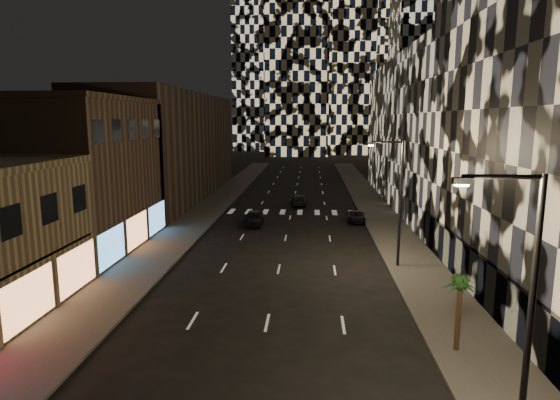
# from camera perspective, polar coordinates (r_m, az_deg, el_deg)

# --- Properties ---
(sidewalk_left) EXTENTS (4.00, 120.00, 0.15)m
(sidewalk_left) POSITION_cam_1_polar(r_m,az_deg,el_deg) (55.55, -8.99, -1.25)
(sidewalk_left) COLOR #47443F
(sidewalk_left) RESTS_ON ground
(sidewalk_right) EXTENTS (4.00, 120.00, 0.15)m
(sidewalk_right) POSITION_cam_1_polar(r_m,az_deg,el_deg) (54.75, 11.90, -1.51)
(sidewalk_right) COLOR #47443F
(sidewalk_right) RESTS_ON ground
(curb_left) EXTENTS (0.20, 120.00, 0.15)m
(curb_left) POSITION_cam_1_polar(r_m,az_deg,el_deg) (55.13, -6.86, -1.29)
(curb_left) COLOR #4C4C47
(curb_left) RESTS_ON ground
(curb_right) EXTENTS (0.20, 120.00, 0.15)m
(curb_right) POSITION_cam_1_polar(r_m,az_deg,el_deg) (54.49, 9.71, -1.49)
(curb_right) COLOR #4C4C47
(curb_right) RESTS_ON ground
(retail_brown) EXTENTS (10.00, 15.00, 12.00)m
(retail_brown) POSITION_cam_1_polar(r_m,az_deg,el_deg) (41.65, -23.74, 2.62)
(retail_brown) COLOR brown
(retail_brown) RESTS_ON ground
(retail_filler_left) EXTENTS (10.00, 40.00, 14.00)m
(retail_filler_left) POSITION_cam_1_polar(r_m,az_deg,el_deg) (66.12, -13.19, 6.42)
(retail_filler_left) COLOR brown
(retail_filler_left) RESTS_ON ground
(midrise_base) EXTENTS (0.60, 25.00, 3.00)m
(midrise_base) POSITION_cam_1_polar(r_m,az_deg,el_deg) (30.81, 22.94, -8.19)
(midrise_base) COLOR #383838
(midrise_base) RESTS_ON ground
(midrise_filler_right) EXTENTS (16.00, 40.00, 18.00)m
(midrise_filler_right) POSITION_cam_1_polar(r_m,az_deg,el_deg) (62.75, 20.45, 7.72)
(midrise_filler_right) COLOR #232326
(midrise_filler_right) RESTS_ON ground
(streetlight_near) EXTENTS (2.55, 0.25, 9.00)m
(streetlight_near) POSITION_cam_1_polar(r_m,az_deg,el_deg) (15.44, 27.50, -11.25)
(streetlight_near) COLOR black
(streetlight_near) RESTS_ON sidewalk_right
(streetlight_far) EXTENTS (2.55, 0.25, 9.00)m
(streetlight_far) POSITION_cam_1_polar(r_m,az_deg,el_deg) (34.13, 14.10, 0.64)
(streetlight_far) COLOR black
(streetlight_far) RESTS_ON sidewalk_right
(car_dark_midlane) EXTENTS (1.84, 4.49, 1.52)m
(car_dark_midlane) POSITION_cam_1_polar(r_m,az_deg,el_deg) (47.31, -3.23, -2.23)
(car_dark_midlane) COLOR black
(car_dark_midlane) RESTS_ON ground
(car_dark_oncoming) EXTENTS (1.90, 4.61, 1.34)m
(car_dark_oncoming) POSITION_cam_1_polar(r_m,az_deg,el_deg) (58.42, 2.34, -0.01)
(car_dark_oncoming) COLOR black
(car_dark_oncoming) RESTS_ON ground
(car_dark_rightlane) EXTENTS (2.02, 4.07, 1.11)m
(car_dark_rightlane) POSITION_cam_1_polar(r_m,az_deg,el_deg) (49.61, 9.25, -2.02)
(car_dark_rightlane) COLOR black
(car_dark_rightlane) RESTS_ON ground
(palm_tree) EXTENTS (1.81, 1.78, 3.54)m
(palm_tree) POSITION_cam_1_polar(r_m,az_deg,el_deg) (22.93, 21.09, -10.07)
(palm_tree) COLOR #47331E
(palm_tree) RESTS_ON sidewalk_right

